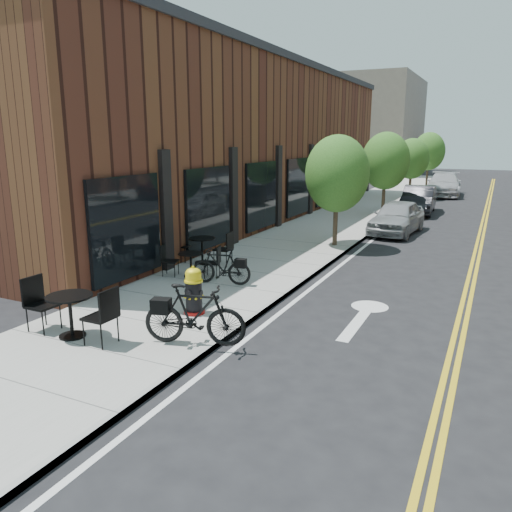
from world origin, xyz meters
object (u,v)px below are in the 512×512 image
Objects in this scene: bistro_set_a at (70,310)px; parked_car_c at (444,184)px; bistro_set_c at (202,247)px; parked_car_b at (419,200)px; bistro_set_b at (191,261)px; fire_hydrant at (194,291)px; bicycle_left at (221,266)px; parked_car_a at (397,217)px; bicycle_right at (195,315)px.

parked_car_c is at bearing 83.25° from bistro_set_a.
parked_car_b is (4.23, 14.21, 0.08)m from bistro_set_c.
fire_hydrant is at bearing -72.53° from bistro_set_b.
bistro_set_a is 29.48m from parked_car_c.
bistro_set_a is 4.58m from bistro_set_b.
parked_car_b is at bearing 59.87° from bistro_set_b.
bistro_set_b is (-1.10, 0.27, -0.04)m from bicycle_left.
bistro_set_b is at bearing -102.70° from parked_car_c.
fire_hydrant is 0.56× the size of bistro_set_c.
bistro_set_c is 23.70m from parked_car_c.
bistro_set_b is 16.07m from parked_car_b.
parked_car_a reaches higher than bistro_set_c.
parked_car_b is (3.42, 20.20, 0.04)m from bistro_set_a.
bicycle_right is 0.96× the size of bistro_set_a.
fire_hydrant is at bearing -99.36° from parked_car_b.
parked_car_b is at bearing 159.09° from bicycle_left.
bistro_set_a is 0.38× the size of parked_car_c.
fire_hydrant is at bearing 57.37° from bistro_set_a.
bistro_set_c is at bearing -109.50° from parked_car_b.
bicycle_right is 19.53m from parked_car_b.
parked_car_b reaches higher than bicycle_right.
bistro_set_b is 0.31× the size of parked_car_c.
bistro_set_c is at bearing 93.27° from bistro_set_b.
bistro_set_c is 0.47× the size of parked_car_a.
bistro_set_a is 0.46× the size of parked_car_b.
bistro_set_b is at bearing -107.21° from parked_car_a.
parked_car_b is (3.71, 15.64, 0.15)m from bistro_set_b.
parked_car_a is (2.65, 9.72, 0.09)m from bicycle_left.
fire_hydrant is 0.65× the size of bistro_set_b.
parked_car_c is at bearing 84.92° from parked_car_b.
parked_car_a is 15.23m from parked_car_c.
fire_hydrant reaches higher than bistro_set_c.
bistro_set_a reaches higher than bistro_set_b.
parked_car_c is at bearing 63.90° from bistro_set_b.
parked_car_b is at bearing 94.90° from parked_car_a.
parked_car_b is (2.04, 18.09, 0.09)m from fire_hydrant.
bicycle_right is 6.14m from bistro_set_c.
bicycle_left reaches higher than bistro_set_b.
bicycle_right is 2.42m from bistro_set_a.
parked_car_c reaches higher than bistro_set_c.
bistro_set_c is (-3.12, 5.29, -0.07)m from bicycle_right.
parked_car_a reaches higher than bistro_set_b.
bistro_set_a reaches higher than fire_hydrant.
bicycle_right is at bearing -90.51° from parked_car_a.
parked_car_b reaches higher than bicycle_left.
fire_hydrant is at bearing -98.40° from parked_car_c.
bicycle_left is 10.07m from parked_car_a.
parked_car_c reaches higher than bicycle_right.
bicycle_left is at bearing -30.42° from bistro_set_b.
bicycle_right reaches higher than fire_hydrant.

